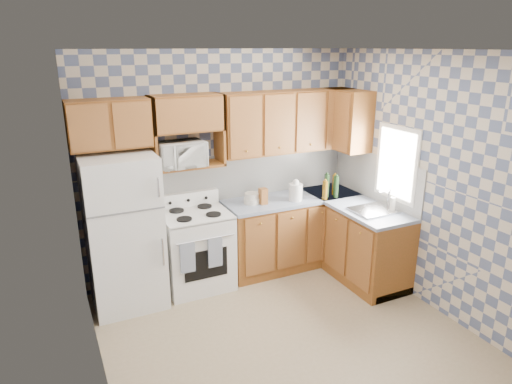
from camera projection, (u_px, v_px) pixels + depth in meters
floor at (284, 332)px, 4.56m from camera, size 3.40×3.40×0.00m
back_wall at (222, 165)px, 5.52m from camera, size 3.40×0.02×2.70m
right_wall at (426, 182)px, 4.84m from camera, size 0.02×3.20×2.70m
backsplash_back at (252, 174)px, 5.72m from camera, size 2.60×0.02×0.56m
backsplash_right at (375, 177)px, 5.57m from camera, size 0.02×1.60×0.56m
refrigerator at (124, 232)px, 4.85m from camera, size 0.75×0.70×1.68m
stove_body at (197, 251)px, 5.32m from camera, size 0.76×0.65×0.90m
cooktop at (195, 214)px, 5.18m from camera, size 0.76×0.65×0.02m
backguard at (187, 199)px, 5.39m from camera, size 0.76×0.08×0.17m
dish_towel_left at (188, 258)px, 4.91m from camera, size 0.16×0.02×0.35m
dish_towel_right at (215, 252)px, 5.04m from camera, size 0.16×0.02×0.35m
base_cabinets_back at (292, 232)px, 5.88m from camera, size 1.75×0.60×0.88m
base_cabinets_right at (352, 238)px, 5.69m from camera, size 0.60×1.60×0.88m
countertop_back at (293, 198)px, 5.73m from camera, size 1.77×0.63×0.04m
countertop_right at (354, 204)px, 5.54m from camera, size 0.63×1.60×0.04m
upper_cabinets_back at (289, 121)px, 5.56m from camera, size 1.75×0.33×0.74m
upper_cabinets_fridge at (109, 124)px, 4.66m from camera, size 0.82×0.33×0.50m
upper_cabinets_right at (346, 120)px, 5.70m from camera, size 0.33×0.70×0.74m
microwave_shelf at (189, 166)px, 5.16m from camera, size 0.80×0.33×0.03m
microwave at (181, 154)px, 5.02m from camera, size 0.53×0.38×0.28m
sink at (373, 211)px, 5.24m from camera, size 0.48×0.40×0.03m
window at (397, 164)px, 5.19m from camera, size 0.02×0.66×0.86m
bottle_0 at (327, 186)px, 5.68m from camera, size 0.06×0.06×0.29m
bottle_1 at (336, 187)px, 5.67m from camera, size 0.06×0.06×0.27m
bottle_2 at (335, 185)px, 5.78m from camera, size 0.06×0.06×0.25m
bottle_3 at (325, 190)px, 5.60m from camera, size 0.06×0.06×0.24m
knife_block at (263, 196)px, 5.44m from camera, size 0.09×0.09×0.19m
electric_kettle at (296, 192)px, 5.57m from camera, size 0.16×0.16×0.21m
food_containers at (252, 198)px, 5.48m from camera, size 0.19×0.19×0.13m
soap_bottle at (393, 204)px, 5.20m from camera, size 0.06×0.06×0.17m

